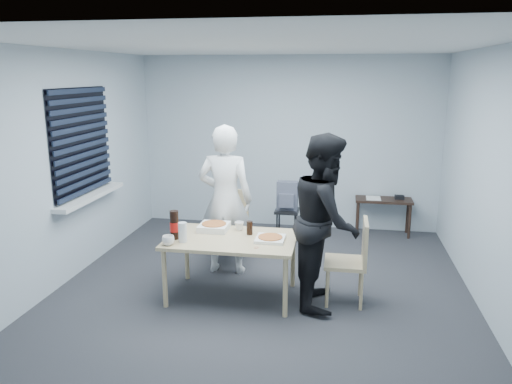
% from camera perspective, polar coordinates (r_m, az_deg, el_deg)
% --- Properties ---
extents(room, '(5.00, 5.00, 5.00)m').
position_cam_1_polar(room, '(6.25, -19.03, 4.49)').
color(room, '#2E2E33').
rests_on(room, ground).
extents(dining_table, '(1.35, 0.85, 0.66)m').
position_cam_1_polar(dining_table, '(5.26, -2.81, -5.88)').
color(dining_table, '#D1B68C').
rests_on(dining_table, ground).
extents(chair_far, '(0.42, 0.42, 0.89)m').
position_cam_1_polar(chair_far, '(6.38, -2.89, -3.18)').
color(chair_far, '#D1B68C').
rests_on(chair_far, ground).
extents(chair_right, '(0.42, 0.42, 0.89)m').
position_cam_1_polar(chair_right, '(5.24, 11.12, -7.17)').
color(chair_right, '#D1B68C').
rests_on(chair_right, ground).
extents(person_white, '(0.65, 0.42, 1.77)m').
position_cam_1_polar(person_white, '(5.86, -3.52, -0.91)').
color(person_white, white).
rests_on(person_white, ground).
extents(person_black, '(0.47, 0.86, 1.77)m').
position_cam_1_polar(person_black, '(5.09, 7.99, -3.24)').
color(person_black, black).
rests_on(person_black, ground).
extents(side_table, '(0.81, 0.36, 0.54)m').
position_cam_1_polar(side_table, '(7.55, 14.37, -1.35)').
color(side_table, black).
rests_on(side_table, ground).
extents(stool, '(0.33, 0.33, 0.46)m').
position_cam_1_polar(stool, '(7.08, 3.56, -2.87)').
color(stool, black).
rests_on(stool, ground).
extents(backpack, '(0.29, 0.21, 0.40)m').
position_cam_1_polar(backpack, '(6.98, 3.59, -0.48)').
color(backpack, slate).
rests_on(backpack, stool).
extents(pizza_box_a, '(0.31, 0.31, 0.08)m').
position_cam_1_polar(pizza_box_a, '(5.50, -4.82, -3.97)').
color(pizza_box_a, white).
rests_on(pizza_box_a, dining_table).
extents(pizza_box_b, '(0.30, 0.30, 0.04)m').
position_cam_1_polar(pizza_box_b, '(5.15, 1.64, -5.33)').
color(pizza_box_b, white).
rests_on(pizza_box_b, dining_table).
extents(mug_a, '(0.17, 0.17, 0.10)m').
position_cam_1_polar(mug_a, '(5.08, -10.00, -5.47)').
color(mug_a, white).
rests_on(mug_a, dining_table).
extents(mug_b, '(0.10, 0.10, 0.09)m').
position_cam_1_polar(mug_b, '(5.48, -1.93, -3.90)').
color(mug_b, white).
rests_on(mug_b, dining_table).
extents(cola_glass, '(0.08, 0.08, 0.15)m').
position_cam_1_polar(cola_glass, '(5.32, -0.74, -4.13)').
color(cola_glass, black).
rests_on(cola_glass, dining_table).
extents(soda_bottle, '(0.09, 0.09, 0.30)m').
position_cam_1_polar(soda_bottle, '(5.23, -9.31, -3.79)').
color(soda_bottle, black).
rests_on(soda_bottle, dining_table).
extents(plastic_cups, '(0.09, 0.09, 0.21)m').
position_cam_1_polar(plastic_cups, '(5.14, -8.38, -4.58)').
color(plastic_cups, silver).
rests_on(plastic_cups, dining_table).
extents(rubber_band, '(0.05, 0.05, 0.00)m').
position_cam_1_polar(rubber_band, '(4.95, 0.03, -6.38)').
color(rubber_band, red).
rests_on(rubber_band, dining_table).
extents(papers, '(0.29, 0.34, 0.00)m').
position_cam_1_polar(papers, '(7.52, 13.27, -0.68)').
color(papers, white).
rests_on(papers, side_table).
extents(black_box, '(0.14, 0.11, 0.06)m').
position_cam_1_polar(black_box, '(7.56, 16.07, -0.58)').
color(black_box, black).
rests_on(black_box, side_table).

